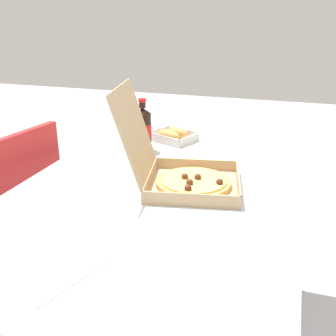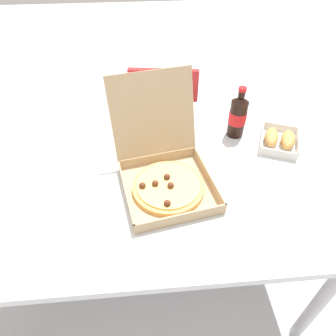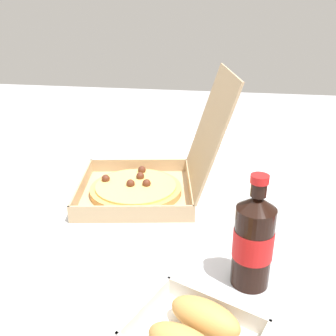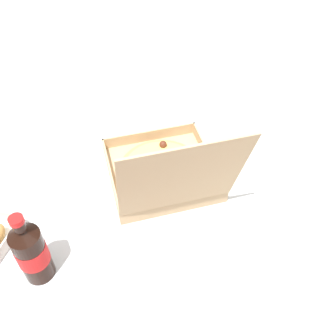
{
  "view_description": "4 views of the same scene",
  "coord_description": "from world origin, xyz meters",
  "px_view_note": "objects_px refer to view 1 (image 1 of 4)",
  "views": [
    {
      "loc": [
        -1.16,
        -0.41,
        1.28
      ],
      "look_at": [
        0.08,
        -0.02,
        0.76
      ],
      "focal_mm": 43.08,
      "sensor_mm": 36.0,
      "label": 1
    },
    {
      "loc": [
        0.0,
        -0.85,
        1.51
      ],
      "look_at": [
        0.08,
        -0.02,
        0.73
      ],
      "focal_mm": 32.53,
      "sensor_mm": 36.0,
      "label": 2
    },
    {
      "loc": [
        0.97,
        0.14,
        1.18
      ],
      "look_at": [
        0.0,
        -0.03,
        0.77
      ],
      "focal_mm": 39.51,
      "sensor_mm": 36.0,
      "label": 3
    },
    {
      "loc": [
        0.11,
        0.69,
        1.58
      ],
      "look_at": [
        0.05,
        -0.1,
        0.74
      ],
      "focal_mm": 41.81,
      "sensor_mm": 36.0,
      "label": 4
    }
  ],
  "objects_px": {
    "pizza_box_open": "(182,173)",
    "bread_side_box": "(173,135)",
    "paper_menu": "(54,271)",
    "cola_bottle": "(143,129)",
    "chair": "(12,206)"
  },
  "relations": [
    {
      "from": "chair",
      "to": "pizza_box_open",
      "type": "xyz_separation_m",
      "value": [
        -0.06,
        -0.78,
        0.28
      ]
    },
    {
      "from": "cola_bottle",
      "to": "paper_menu",
      "type": "height_order",
      "value": "cola_bottle"
    },
    {
      "from": "bread_side_box",
      "to": "chair",
      "type": "bearing_deg",
      "value": 125.57
    },
    {
      "from": "pizza_box_open",
      "to": "cola_bottle",
      "type": "xyz_separation_m",
      "value": [
        0.33,
        0.27,
        0.04
      ]
    },
    {
      "from": "chair",
      "to": "paper_menu",
      "type": "relative_size",
      "value": 3.95
    },
    {
      "from": "pizza_box_open",
      "to": "bread_side_box",
      "type": "height_order",
      "value": "pizza_box_open"
    },
    {
      "from": "cola_bottle",
      "to": "paper_menu",
      "type": "bearing_deg",
      "value": -172.52
    },
    {
      "from": "paper_menu",
      "to": "bread_side_box",
      "type": "bearing_deg",
      "value": 20.4
    },
    {
      "from": "chair",
      "to": "cola_bottle",
      "type": "xyz_separation_m",
      "value": [
        0.26,
        -0.52,
        0.32
      ]
    },
    {
      "from": "paper_menu",
      "to": "chair",
      "type": "bearing_deg",
      "value": 64.34
    },
    {
      "from": "bread_side_box",
      "to": "paper_menu",
      "type": "height_order",
      "value": "bread_side_box"
    },
    {
      "from": "chair",
      "to": "bread_side_box",
      "type": "xyz_separation_m",
      "value": [
        0.43,
        -0.6,
        0.25
      ]
    },
    {
      "from": "pizza_box_open",
      "to": "chair",
      "type": "bearing_deg",
      "value": 85.51
    },
    {
      "from": "pizza_box_open",
      "to": "cola_bottle",
      "type": "distance_m",
      "value": 0.43
    },
    {
      "from": "pizza_box_open",
      "to": "bread_side_box",
      "type": "relative_size",
      "value": 1.96
    }
  ]
}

